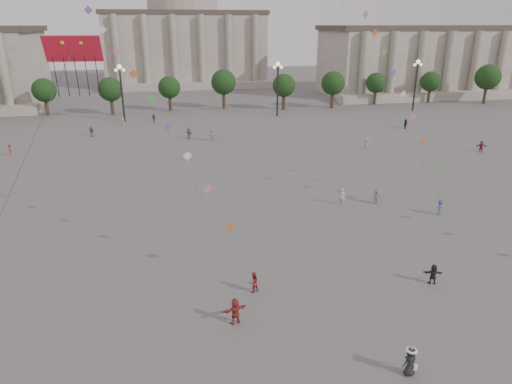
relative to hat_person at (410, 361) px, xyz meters
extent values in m
plane|color=#565351|center=(-4.67, 2.06, -0.88)|extent=(360.00, 360.00, 0.00)
cube|color=gray|center=(70.33, 97.06, 7.12)|extent=(80.00, 22.00, 16.00)
cube|color=#473A34|center=(70.33, 97.06, 15.72)|extent=(81.60, 22.44, 1.20)
cube|color=gray|center=(70.33, 84.06, 0.12)|extent=(84.00, 4.00, 2.00)
cube|color=gray|center=(-4.67, 132.06, 9.12)|extent=(46.00, 30.00, 20.00)
cube|color=#473A34|center=(-4.67, 132.06, 19.72)|extent=(46.92, 30.60, 1.20)
cube|color=gray|center=(-4.67, 115.06, 0.12)|extent=(48.30, 4.00, 2.00)
cylinder|color=gray|center=(-4.67, 132.06, 21.62)|extent=(21.00, 21.00, 5.00)
cylinder|color=#36271B|center=(-34.67, 80.06, 0.88)|extent=(0.70, 0.70, 3.52)
sphere|color=black|center=(-34.67, 80.06, 4.56)|extent=(5.12, 5.12, 5.12)
cylinder|color=#36271B|center=(-22.67, 80.06, 0.88)|extent=(0.70, 0.70, 3.52)
sphere|color=black|center=(-22.67, 80.06, 4.56)|extent=(5.12, 5.12, 5.12)
cylinder|color=#36271B|center=(-10.67, 80.06, 0.88)|extent=(0.70, 0.70, 3.52)
sphere|color=black|center=(-10.67, 80.06, 4.56)|extent=(5.12, 5.12, 5.12)
cylinder|color=#36271B|center=(1.33, 80.06, 0.88)|extent=(0.70, 0.70, 3.52)
sphere|color=black|center=(1.33, 80.06, 4.56)|extent=(5.12, 5.12, 5.12)
cylinder|color=#36271B|center=(13.33, 80.06, 0.88)|extent=(0.70, 0.70, 3.52)
sphere|color=black|center=(13.33, 80.06, 4.56)|extent=(5.12, 5.12, 5.12)
cylinder|color=#36271B|center=(25.33, 80.06, 0.88)|extent=(0.70, 0.70, 3.52)
sphere|color=black|center=(25.33, 80.06, 4.56)|extent=(5.12, 5.12, 5.12)
cylinder|color=#36271B|center=(37.33, 80.06, 0.88)|extent=(0.70, 0.70, 3.52)
sphere|color=black|center=(37.33, 80.06, 4.56)|extent=(5.12, 5.12, 5.12)
cylinder|color=#36271B|center=(49.33, 80.06, 0.88)|extent=(0.70, 0.70, 3.52)
sphere|color=black|center=(49.33, 80.06, 4.56)|extent=(5.12, 5.12, 5.12)
cylinder|color=#36271B|center=(61.33, 80.06, 0.88)|extent=(0.70, 0.70, 3.52)
sphere|color=black|center=(61.33, 80.06, 4.56)|extent=(5.12, 5.12, 5.12)
cylinder|color=#262628|center=(-19.67, 72.06, 4.12)|extent=(0.36, 0.36, 10.00)
sphere|color=#FFE5B2|center=(-19.67, 72.06, 9.32)|extent=(0.90, 0.90, 0.90)
sphere|color=#FFE5B2|center=(-20.37, 72.06, 8.72)|extent=(0.60, 0.60, 0.60)
sphere|color=#FFE5B2|center=(-18.97, 72.06, 8.72)|extent=(0.60, 0.60, 0.60)
cylinder|color=#262628|center=(10.33, 72.06, 4.12)|extent=(0.36, 0.36, 10.00)
sphere|color=#FFE5B2|center=(10.33, 72.06, 9.32)|extent=(0.90, 0.90, 0.90)
sphere|color=#FFE5B2|center=(9.63, 72.06, 8.72)|extent=(0.60, 0.60, 0.60)
sphere|color=#FFE5B2|center=(11.03, 72.06, 8.72)|extent=(0.60, 0.60, 0.60)
cylinder|color=#262628|center=(40.33, 72.06, 4.12)|extent=(0.36, 0.36, 10.00)
sphere|color=#FFE5B2|center=(40.33, 72.06, 9.32)|extent=(0.90, 0.90, 0.90)
sphere|color=#FFE5B2|center=(39.63, 72.06, 8.72)|extent=(0.60, 0.60, 0.60)
sphere|color=#FFE5B2|center=(41.03, 72.06, 8.72)|extent=(0.60, 0.60, 0.60)
imported|color=navy|center=(-14.16, 70.06, -0.02)|extent=(1.09, 0.73, 1.72)
imported|color=#222328|center=(6.24, 8.06, -0.12)|extent=(1.48, 0.82, 1.52)
imported|color=beige|center=(-4.82, 53.73, 0.09)|extent=(1.79, 1.52, 1.94)
imported|color=#5D5D61|center=(9.07, 23.41, -0.08)|extent=(1.06, 0.64, 1.60)
imported|color=silver|center=(17.41, 44.50, -0.09)|extent=(1.48, 1.20, 1.58)
imported|color=black|center=(30.01, 56.11, -0.04)|extent=(1.52, 1.38, 1.68)
imported|color=#B1B0AC|center=(-19.45, 67.02, 0.03)|extent=(0.61, 0.76, 1.83)
imported|color=slate|center=(-8.39, 55.82, 0.01)|extent=(1.45, 1.63, 1.79)
imported|color=#B4B5B1|center=(5.42, 23.83, 0.01)|extent=(0.78, 0.69, 1.79)
imported|color=#5D5E62|center=(-24.20, 60.56, 0.01)|extent=(1.05, 0.47, 1.77)
imported|color=brown|center=(-33.92, 50.85, -0.03)|extent=(1.01, 1.26, 1.71)
imported|color=maroon|center=(32.95, 39.30, -0.04)|extent=(1.64, 1.00, 1.69)
imported|color=#9F332B|center=(-8.45, 6.24, -0.01)|extent=(1.69, 0.95, 1.74)
imported|color=maroon|center=(-6.66, 9.52, -0.12)|extent=(0.90, 0.81, 1.52)
imported|color=#394D82|center=(13.91, 19.43, -0.11)|extent=(1.14, 1.08, 1.55)
imported|color=black|center=(0.00, 0.00, -0.04)|extent=(0.93, 0.72, 1.68)
cone|color=white|center=(0.00, 0.00, 0.74)|extent=(0.52, 0.52, 0.14)
cylinder|color=white|center=(0.00, 0.00, 0.68)|extent=(0.60, 0.60, 0.02)
cube|color=white|center=(0.25, -0.15, -0.33)|extent=(0.22, 0.10, 0.35)
cube|color=red|center=(-15.32, 2.41, 15.88)|extent=(2.21, 0.57, 1.02)
cube|color=#177F35|center=(-15.67, 2.37, 16.13)|extent=(0.35, 0.20, 0.34)
cube|color=navy|center=(-14.97, 2.37, 16.13)|extent=(0.35, 0.20, 0.34)
sphere|color=gold|center=(-15.67, 2.33, 16.13)|extent=(0.20, 0.20, 0.20)
sphere|color=gold|center=(-14.97, 2.33, 16.13)|extent=(0.20, 0.20, 0.20)
cube|color=#CB602F|center=(-7.93, 11.67, 3.30)|extent=(0.76, 0.25, 0.76)
cube|color=#CF6D91|center=(-9.20, 13.81, 5.45)|extent=(0.76, 0.25, 0.76)
cube|color=silver|center=(-10.48, 15.95, 7.43)|extent=(0.76, 0.25, 0.76)
cube|color=#7D50A0|center=(-11.75, 18.10, 9.32)|extent=(0.76, 0.25, 0.76)
cube|color=#51A54C|center=(-13.02, 20.24, 11.14)|extent=(0.76, 0.25, 0.76)
cube|color=#CB602F|center=(-14.29, 22.39, 12.90)|extent=(0.76, 0.25, 0.76)
cube|color=#CF6D91|center=(-15.57, 24.53, 14.62)|extent=(0.76, 0.25, 0.76)
cube|color=silver|center=(-16.84, 26.68, 16.30)|extent=(0.76, 0.25, 0.76)
cube|color=#7D50A0|center=(-18.11, 28.82, 17.95)|extent=(0.76, 0.25, 0.76)
cube|color=#51A54C|center=(13.38, 20.87, 3.54)|extent=(0.76, 0.25, 0.76)
cube|color=#CB602F|center=(12.84, 22.30, 5.89)|extent=(0.76, 0.25, 0.76)
cube|color=#CF6D91|center=(12.30, 23.73, 8.05)|extent=(0.76, 0.25, 0.76)
cube|color=silver|center=(11.77, 25.17, 10.11)|extent=(0.76, 0.25, 0.76)
cube|color=#7D50A0|center=(11.23, 26.60, 12.09)|extent=(0.76, 0.25, 0.76)
cube|color=#51A54C|center=(10.70, 28.04, 14.02)|extent=(0.76, 0.25, 0.76)
cube|color=#CB602F|center=(10.16, 29.47, 15.89)|extent=(0.76, 0.25, 0.76)
cube|color=#CF6D91|center=(9.63, 30.90, 17.73)|extent=(0.76, 0.25, 0.76)
camera|label=1|loc=(-11.87, -17.59, 16.83)|focal=32.00mm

